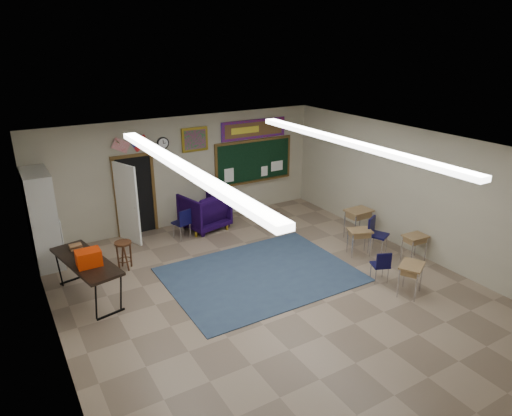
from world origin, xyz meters
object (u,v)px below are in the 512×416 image
wooden_stool (124,255)px  folding_table (88,277)px  wingback_armchair (204,210)px  student_desk_front_left (359,241)px  student_desk_front_right (358,222)px

wooden_stool → folding_table: bearing=-138.3°
wingback_armchair → wooden_stool: wingback_armchair is taller
student_desk_front_left → wooden_stool: wooden_stool is taller
wingback_armchair → folding_table: 4.08m
wingback_armchair → student_desk_front_right: (3.13, -2.66, -0.07)m
wooden_stool → wingback_armchair: bearing=25.9°
folding_table → student_desk_front_right: bearing=-16.8°
student_desk_front_left → wooden_stool: 5.48m
student_desk_front_left → student_desk_front_right: 0.99m
student_desk_front_right → wooden_stool: (-5.68, 1.42, -0.10)m
folding_table → wooden_stool: bearing=29.9°
student_desk_front_right → folding_table: 6.66m
student_desk_front_left → student_desk_front_right: (0.65, 0.75, 0.08)m
wingback_armchair → student_desk_front_right: wingback_armchair is taller
student_desk_front_left → wingback_armchair: bearing=146.8°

